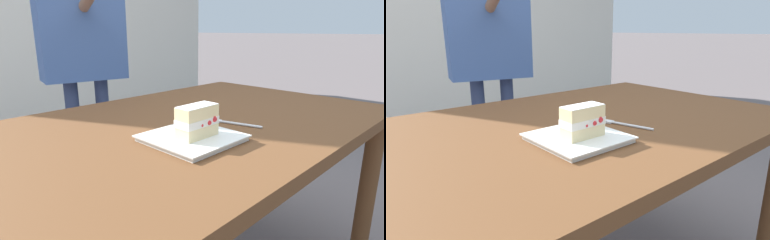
{
  "view_description": "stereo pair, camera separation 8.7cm",
  "coord_description": "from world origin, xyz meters",
  "views": [
    {
      "loc": [
        -0.66,
        -0.74,
        1.01
      ],
      "look_at": [
        -0.06,
        -0.15,
        0.78
      ],
      "focal_mm": 30.27,
      "sensor_mm": 36.0,
      "label": 1
    },
    {
      "loc": [
        -0.6,
        -0.79,
        1.01
      ],
      "look_at": [
        -0.06,
        -0.15,
        0.78
      ],
      "focal_mm": 30.27,
      "sensor_mm": 36.0,
      "label": 2
    }
  ],
  "objects": [
    {
      "name": "patio_table",
      "position": [
        0.0,
        0.0,
        0.63
      ],
      "size": [
        1.61,
        0.92,
        0.72
      ],
      "color": "brown",
      "rests_on": "ground"
    },
    {
      "name": "dessert_fork",
      "position": [
        0.15,
        -0.13,
        0.72
      ],
      "size": [
        0.06,
        0.17,
        0.01
      ],
      "color": "silver",
      "rests_on": "patio_table"
    },
    {
      "name": "dessert_plate",
      "position": [
        -0.06,
        -0.15,
        0.73
      ],
      "size": [
        0.23,
        0.23,
        0.02
      ],
      "color": "white",
      "rests_on": "patio_table"
    },
    {
      "name": "diner_person",
      "position": [
        0.15,
        0.84,
        1.01
      ],
      "size": [
        0.44,
        0.56,
        1.51
      ],
      "color": "navy",
      "rests_on": "ground"
    },
    {
      "name": "cake_slice",
      "position": [
        -0.06,
        -0.17,
        0.78
      ],
      "size": [
        0.12,
        0.07,
        0.09
      ],
      "color": "beige",
      "rests_on": "dessert_plate"
    }
  ]
}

